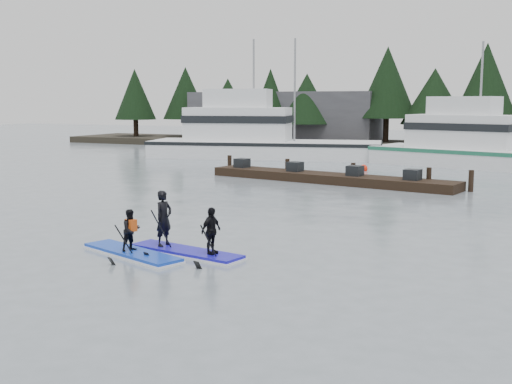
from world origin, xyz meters
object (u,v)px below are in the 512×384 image
at_px(fishing_boat_medium, 482,157).
at_px(paddleboard_solo, 131,243).
at_px(paddleboard_duo, 185,234).
at_px(fishing_boat_large, 258,148).
at_px(floating_dock, 328,178).

height_order(fishing_boat_medium, paddleboard_solo, fishing_boat_medium).
distance_m(fishing_boat_medium, paddleboard_solo, 29.25).
bearing_deg(paddleboard_duo, paddleboard_solo, -137.76).
relative_size(fishing_boat_medium, paddleboard_solo, 4.39).
distance_m(fishing_boat_large, floating_dock, 15.29).
bearing_deg(paddleboard_duo, floating_dock, 105.68).
xyz_separation_m(floating_dock, paddleboard_duo, (1.21, -16.44, 0.32)).
relative_size(floating_dock, paddleboard_solo, 3.86).
relative_size(floating_dock, paddleboard_duo, 3.79).
bearing_deg(fishing_boat_large, floating_dock, -64.95).
xyz_separation_m(paddleboard_solo, paddleboard_duo, (1.24, 0.74, 0.21)).
bearing_deg(fishing_boat_large, paddleboard_duo, -82.30).
bearing_deg(fishing_boat_medium, fishing_boat_large, -166.48).
xyz_separation_m(fishing_boat_large, paddleboard_solo, (9.30, -29.29, -0.38)).
bearing_deg(fishing_boat_medium, paddleboard_solo, -86.57).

